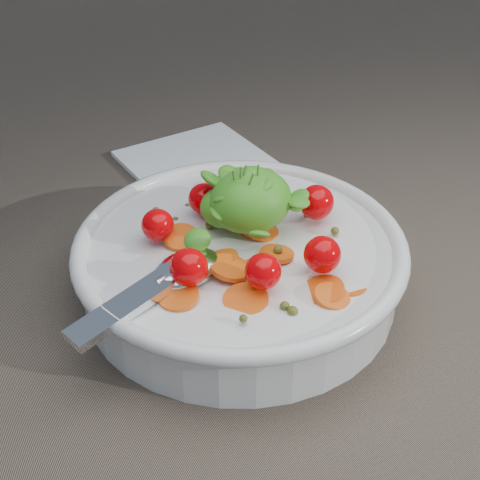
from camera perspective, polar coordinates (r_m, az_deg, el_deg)
name	(u,v)px	position (r m, az deg, el deg)	size (l,w,h in m)	color
ground	(251,285)	(0.64, 0.93, -3.89)	(6.00, 6.00, 0.00)	#766654
bowl	(240,261)	(0.61, -0.01, -1.83)	(0.32, 0.30, 0.13)	white
napkin	(195,160)	(0.84, -3.88, 6.85)	(0.16, 0.14, 0.01)	white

